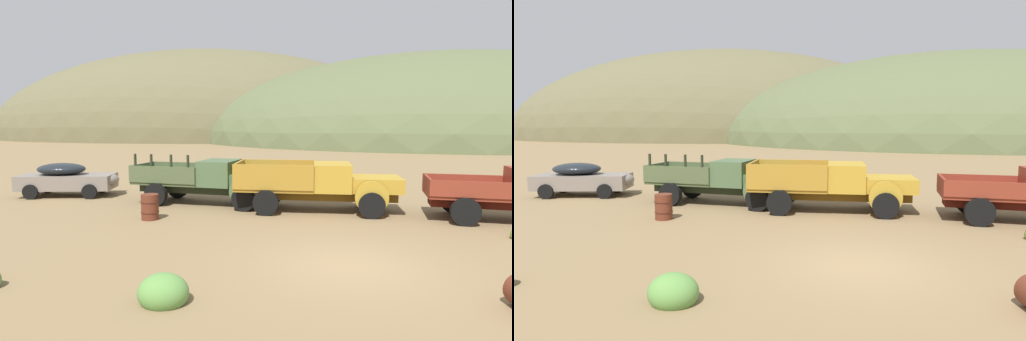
% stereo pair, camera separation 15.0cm
% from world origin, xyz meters
% --- Properties ---
extents(ground_plane, '(300.00, 300.00, 0.00)m').
position_xyz_m(ground_plane, '(0.00, 0.00, 0.00)').
color(ground_plane, olive).
extents(hill_far_left, '(93.97, 51.91, 37.85)m').
position_xyz_m(hill_far_left, '(-18.99, 83.61, 0.00)').
color(hill_far_left, brown).
rests_on(hill_far_left, ground).
extents(hill_distant, '(88.83, 74.00, 31.73)m').
position_xyz_m(hill_distant, '(26.84, 72.99, 0.00)').
color(hill_distant, '#56603D').
rests_on(hill_distant, ground).
extents(car_primer_gray, '(4.66, 2.31, 1.57)m').
position_xyz_m(car_primer_gray, '(-11.70, 9.22, 0.81)').
color(car_primer_gray, slate).
rests_on(car_primer_gray, ground).
extents(truck_weathered_green, '(6.54, 3.31, 2.16)m').
position_xyz_m(truck_weathered_green, '(-4.42, 7.55, 1.00)').
color(truck_weathered_green, '#232B1B').
rests_on(truck_weathered_green, ground).
extents(truck_mustard, '(6.47, 2.87, 1.91)m').
position_xyz_m(truck_mustard, '(0.12, 6.50, 1.02)').
color(truck_mustard, '#593D12').
rests_on(truck_mustard, ground).
extents(oil_drum_spare, '(0.66, 0.66, 0.92)m').
position_xyz_m(oil_drum_spare, '(-6.39, 4.59, 0.46)').
color(oil_drum_spare, '#5B2819').
rests_on(oil_drum_spare, ground).
extents(bush_lone_scrub, '(1.28, 1.16, 0.89)m').
position_xyz_m(bush_lone_scrub, '(6.93, 7.96, 0.23)').
color(bush_lone_scrub, olive).
rests_on(bush_lone_scrub, ground).
extents(bush_between_trucks, '(1.00, 0.90, 0.75)m').
position_xyz_m(bush_between_trucks, '(-3.89, -2.39, 0.19)').
color(bush_between_trucks, '#5B8E42').
rests_on(bush_between_trucks, ground).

